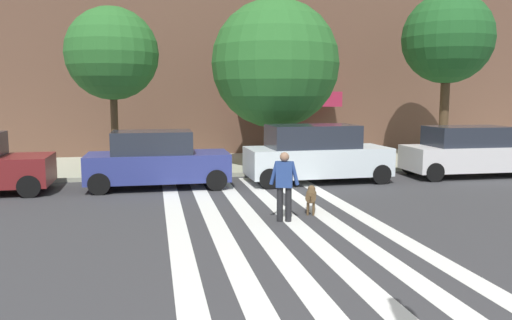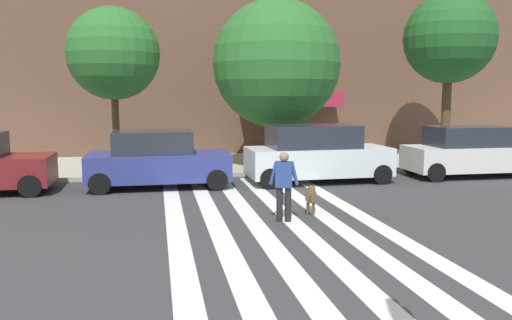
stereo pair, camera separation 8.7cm
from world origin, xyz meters
name	(u,v)px [view 2 (the right image)]	position (x,y,z in m)	size (l,w,h in m)	color
ground_plane	(253,233)	(0.00, 7.45, 0.00)	(160.00, 160.00, 0.00)	#353538
sidewalk_far	(206,164)	(0.00, 17.91, 0.07)	(80.00, 6.00, 0.15)	#AAAD95
crosswalk_stripes	(282,232)	(0.66, 7.45, 0.00)	(4.95, 14.31, 0.01)	silver
parked_car_behind_first	(158,160)	(-1.97, 13.34, 0.88)	(4.48, 1.96, 1.82)	navy
parked_car_third_in_line	(317,154)	(3.34, 13.34, 0.96)	(4.84, 2.11, 1.95)	silver
parked_car_fourth_in_line	(472,152)	(9.22, 13.34, 0.90)	(4.88, 2.03, 1.83)	silver
street_tree_nearest	(113,54)	(-3.41, 15.87, 4.38)	(3.27, 3.27, 5.88)	#4C3823
street_tree_middle	(276,64)	(2.59, 16.14, 4.13)	(4.90, 4.90, 6.44)	#4C3823
street_tree_further	(449,39)	(10.25, 16.77, 5.29)	(3.81, 3.81, 7.08)	#4C3823
pedestrian_dog_walker	(284,183)	(0.91, 8.33, 0.93)	(0.69, 0.35, 1.64)	black
dog_on_leash	(311,196)	(1.79, 9.02, 0.44)	(0.48, 0.98, 0.65)	brown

